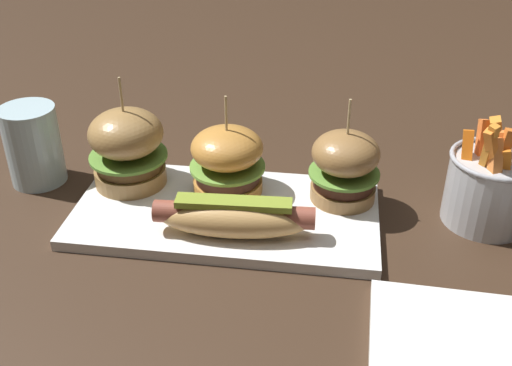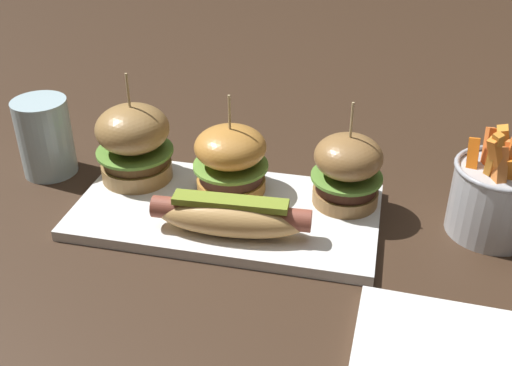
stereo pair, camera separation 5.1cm
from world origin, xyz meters
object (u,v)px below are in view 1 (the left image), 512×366
at_px(water_glass, 33,145).
at_px(fries_bucket, 490,187).
at_px(slider_left, 127,147).
at_px(side_plate, 472,362).
at_px(platter_main, 226,213).
at_px(hot_dog, 234,217).
at_px(slider_center, 227,160).
at_px(slider_right, 345,166).

bearing_deg(water_glass, fries_bucket, -1.38).
xyz_separation_m(slider_left, fries_bucket, (0.46, -0.00, -0.02)).
bearing_deg(water_glass, slider_left, -4.08).
bearing_deg(side_plate, slider_left, 148.05).
height_order(slider_left, fries_bucket, slider_left).
bearing_deg(platter_main, slider_left, 161.90).
xyz_separation_m(side_plate, water_glass, (-0.54, 0.26, 0.05)).
relative_size(hot_dog, water_glass, 1.73).
height_order(slider_left, water_glass, slider_left).
relative_size(fries_bucket, side_plate, 0.77).
bearing_deg(hot_dog, slider_left, 148.22).
height_order(slider_center, slider_right, slider_right).
bearing_deg(platter_main, hot_dog, -69.51).
relative_size(slider_left, slider_right, 1.09).
bearing_deg(slider_right, hot_dog, -141.88).
distance_m(slider_center, slider_right, 0.15).
xyz_separation_m(hot_dog, slider_left, (-0.16, 0.10, 0.03)).
bearing_deg(slider_center, platter_main, -83.01).
relative_size(platter_main, hot_dog, 2.01).
relative_size(slider_right, fries_bucket, 0.95).
bearing_deg(slider_right, fries_bucket, -1.48).
bearing_deg(slider_right, slider_left, -179.99).
bearing_deg(slider_center, slider_left, 179.18).
distance_m(slider_right, water_glass, 0.42).
distance_m(slider_center, fries_bucket, 0.32).
distance_m(slider_right, fries_bucket, 0.18).
relative_size(hot_dog, side_plate, 1.00).
bearing_deg(fries_bucket, hot_dog, -162.86).
relative_size(hot_dog, slider_center, 1.42).
height_order(hot_dog, fries_bucket, fries_bucket).
bearing_deg(platter_main, slider_center, 96.99).
distance_m(slider_left, side_plate, 0.48).
height_order(slider_center, water_glass, slider_center).
height_order(platter_main, side_plate, platter_main).
relative_size(hot_dog, slider_left, 1.27).
xyz_separation_m(slider_right, side_plate, (0.12, -0.25, -0.05)).
height_order(platter_main, slider_right, slider_right).
distance_m(slider_center, water_glass, 0.27).
xyz_separation_m(hot_dog, slider_right, (0.12, 0.10, 0.02)).
bearing_deg(water_glass, platter_main, -11.28).
bearing_deg(hot_dog, fries_bucket, 17.14).
relative_size(slider_left, fries_bucket, 1.03).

